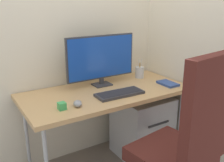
{
  "coord_description": "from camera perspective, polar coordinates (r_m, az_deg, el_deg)",
  "views": [
    {
      "loc": [
        -1.03,
        -1.74,
        1.44
      ],
      "look_at": [
        0.01,
        -0.07,
        0.82
      ],
      "focal_mm": 41.34,
      "sensor_mm": 36.0,
      "label": 1
    }
  ],
  "objects": [
    {
      "name": "wall_back",
      "position": [
        2.34,
        -6.06,
        16.48
      ],
      "size": [
        2.31,
        0.04,
        2.8
      ],
      "primitive_type": "cube",
      "color": "beige",
      "rests_on": "ground_plane"
    },
    {
      "name": "wall_side_right",
      "position": [
        2.38,
        16.2,
        15.93
      ],
      "size": [
        0.04,
        1.58,
        2.8
      ],
      "primitive_type": "cube",
      "color": "beige",
      "rests_on": "ground_plane"
    },
    {
      "name": "desk",
      "position": [
        2.16,
        -1.2,
        -3.15
      ],
      "size": [
        1.39,
        0.66,
        0.72
      ],
      "color": "tan",
      "rests_on": "ground_plane"
    },
    {
      "name": "office_chair",
      "position": [
        1.75,
        16.01,
        -12.5
      ],
      "size": [
        0.62,
        0.62,
        1.16
      ],
      "color": "black",
      "rests_on": "ground_plane"
    },
    {
      "name": "filing_cabinet",
      "position": [
        2.5,
        6.62,
        -9.83
      ],
      "size": [
        0.46,
        0.46,
        0.59
      ],
      "color": "#B2B5BA",
      "rests_on": "ground_plane"
    },
    {
      "name": "monitor",
      "position": [
        2.23,
        -2.41,
        5.07
      ],
      "size": [
        0.64,
        0.12,
        0.44
      ],
      "color": "#333338",
      "rests_on": "desk"
    },
    {
      "name": "keyboard",
      "position": [
        2.05,
        1.7,
        -2.76
      ],
      "size": [
        0.39,
        0.17,
        0.02
      ],
      "color": "#333338",
      "rests_on": "desk"
    },
    {
      "name": "mouse",
      "position": [
        1.84,
        -7.61,
        -4.97
      ],
      "size": [
        0.08,
        0.1,
        0.04
      ],
      "primitive_type": "ellipsoid",
      "rotation": [
        0.0,
        0.0,
        -0.31
      ],
      "color": "gray",
      "rests_on": "desk"
    },
    {
      "name": "pen_holder",
      "position": [
        2.5,
        6.12,
        1.97
      ],
      "size": [
        0.08,
        0.08,
        0.19
      ],
      "color": "silver",
      "rests_on": "desk"
    },
    {
      "name": "notebook",
      "position": [
        2.35,
        12.24,
        -0.55
      ],
      "size": [
        0.12,
        0.19,
        0.02
      ],
      "primitive_type": "cube",
      "rotation": [
        0.0,
        0.0,
        -0.03
      ],
      "color": "#334C8C",
      "rests_on": "desk"
    },
    {
      "name": "desk_clamp_accessory",
      "position": [
        1.81,
        -11.03,
        -5.45
      ],
      "size": [
        0.05,
        0.05,
        0.05
      ],
      "primitive_type": "cube",
      "color": "#3FAD59",
      "rests_on": "desk"
    }
  ]
}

